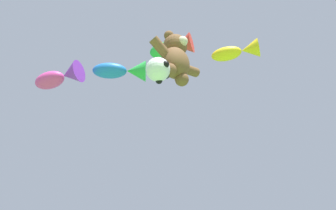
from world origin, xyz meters
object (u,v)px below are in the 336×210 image
fish_kite_cobalt (123,71)px  fish_kite_magenta (60,77)px  teddy_bear_kite (176,57)px  soccer_ball_kite (158,70)px  fish_kite_emerald (174,47)px  fish_kite_goldfin (238,52)px

fish_kite_cobalt → fish_kite_magenta: size_ratio=0.96×
teddy_bear_kite → soccer_ball_kite: 1.63m
fish_kite_magenta → soccer_ball_kite: bearing=-82.0°
soccer_ball_kite → fish_kite_emerald: bearing=32.0°
fish_kite_goldfin → fish_kite_cobalt: fish_kite_cobalt is taller
fish_kite_goldfin → fish_kite_emerald: size_ratio=1.01×
fish_kite_emerald → fish_kite_magenta: fish_kite_emerald is taller
soccer_ball_kite → teddy_bear_kite: bearing=2.6°
soccer_ball_kite → fish_kite_cobalt: fish_kite_cobalt is taller
teddy_bear_kite → soccer_ball_kite: (-0.85, -0.04, -1.39)m
fish_kite_goldfin → fish_kite_magenta: 7.99m
soccer_ball_kite → fish_kite_emerald: (2.02, 1.27, 4.21)m
fish_kite_goldfin → fish_kite_cobalt: 5.25m
soccer_ball_kite → fish_kite_magenta: fish_kite_magenta is taller
soccer_ball_kite → fish_kite_cobalt: (1.18, 3.72, 3.98)m
soccer_ball_kite → fish_kite_cobalt: bearing=72.4°
fish_kite_emerald → fish_kite_cobalt: size_ratio=0.88×
soccer_ball_kite → fish_kite_emerald: fish_kite_emerald is taller
teddy_bear_kite → fish_kite_goldfin: size_ratio=1.12×
teddy_bear_kite → fish_kite_cobalt: fish_kite_cobalt is taller
soccer_ball_kite → fish_kite_magenta: 6.78m
soccer_ball_kite → fish_kite_goldfin: fish_kite_goldfin is taller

